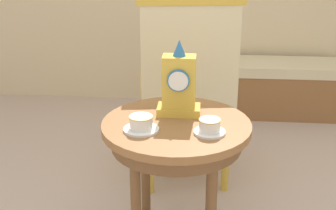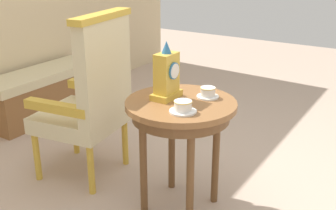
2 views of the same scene
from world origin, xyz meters
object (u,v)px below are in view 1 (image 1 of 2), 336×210
side_table (176,141)px  window_bench (266,87)px  teacup_left (141,124)px  armchair (187,90)px  mantel_clock (179,85)px  teacup_right (210,127)px

side_table → window_bench: (0.62, 1.87, -0.38)m
side_table → window_bench: 2.01m
teacup_left → armchair: (0.15, 0.80, -0.13)m
side_table → window_bench: size_ratio=0.58×
teacup_left → window_bench: 2.16m
side_table → armchair: size_ratio=0.61×
side_table → window_bench: side_table is taller
teacup_left → armchair: bearing=79.1°
teacup_left → mantel_clock: 0.26m
side_table → mantel_clock: 0.24m
teacup_right → window_bench: size_ratio=0.11×
armchair → teacup_left: bearing=-100.9°
teacup_right → window_bench: (0.47, 1.97, -0.50)m
window_bench → armchair: bearing=-117.2°
teacup_left → armchair: size_ratio=0.13×
teacup_left → mantel_clock: mantel_clock is taller
mantel_clock → armchair: 0.65m
mantel_clock → armchair: (0.01, 0.60, -0.24)m
side_table → mantel_clock: size_ratio=2.06×
armchair → teacup_right: bearing=-81.1°
teacup_left → mantel_clock: bearing=53.5°
teacup_left → side_table: bearing=34.3°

